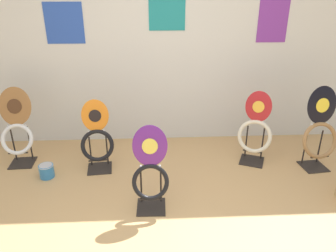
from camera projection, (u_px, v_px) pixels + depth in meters
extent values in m
plane|color=tan|center=(171.00, 243.00, 2.81)|extent=(14.00, 14.00, 0.00)
cube|color=silver|center=(162.00, 45.00, 4.16)|extent=(8.00, 0.06, 2.60)
cube|color=#284CAD|center=(64.00, 23.00, 3.96)|extent=(0.46, 0.01, 0.49)
cube|color=teal|center=(167.00, 8.00, 3.95)|extent=(0.45, 0.01, 0.53)
cube|color=purple|center=(273.00, 20.00, 4.07)|extent=(0.38, 0.01, 0.56)
cube|color=black|center=(100.00, 168.00, 3.91)|extent=(0.31, 0.31, 0.01)
cylinder|color=black|center=(90.00, 151.00, 3.90)|extent=(0.02, 0.02, 0.37)
cylinder|color=black|center=(107.00, 150.00, 3.93)|extent=(0.02, 0.02, 0.37)
cylinder|color=black|center=(98.00, 160.00, 3.78)|extent=(0.22, 0.04, 0.02)
torus|color=black|center=(97.00, 145.00, 3.76)|extent=(0.39, 0.20, 0.37)
ellipsoid|color=orange|center=(95.00, 116.00, 3.69)|extent=(0.31, 0.11, 0.37)
ellipsoid|color=black|center=(95.00, 116.00, 3.67)|extent=(0.14, 0.04, 0.14)
sphere|color=silver|center=(89.00, 132.00, 3.73)|extent=(0.02, 0.02, 0.02)
sphere|color=silver|center=(104.00, 131.00, 3.75)|extent=(0.02, 0.02, 0.02)
cube|color=black|center=(252.00, 161.00, 4.07)|extent=(0.37, 0.37, 0.01)
cylinder|color=black|center=(246.00, 141.00, 4.09)|extent=(0.02, 0.02, 0.42)
cylinder|color=black|center=(262.00, 144.00, 4.03)|extent=(0.02, 0.02, 0.42)
cylinder|color=black|center=(252.00, 151.00, 3.93)|extent=(0.21, 0.10, 0.02)
torus|color=beige|center=(255.00, 136.00, 3.91)|extent=(0.44, 0.31, 0.40)
ellipsoid|color=#AD1E23|center=(259.00, 107.00, 3.83)|extent=(0.31, 0.19, 0.37)
ellipsoid|color=yellow|center=(258.00, 107.00, 3.82)|extent=(0.14, 0.08, 0.14)
sphere|color=silver|center=(249.00, 121.00, 3.91)|extent=(0.02, 0.02, 0.02)
sphere|color=silver|center=(264.00, 123.00, 3.86)|extent=(0.02, 0.02, 0.02)
cube|color=black|center=(151.00, 207.00, 3.25)|extent=(0.29, 0.29, 0.01)
cylinder|color=black|center=(141.00, 186.00, 3.25)|extent=(0.02, 0.02, 0.37)
cylinder|color=black|center=(161.00, 185.00, 3.26)|extent=(0.02, 0.02, 0.37)
cylinder|color=black|center=(151.00, 199.00, 3.12)|extent=(0.22, 0.02, 0.02)
torus|color=black|center=(151.00, 182.00, 3.10)|extent=(0.36, 0.17, 0.35)
ellipsoid|color=#60237F|center=(150.00, 146.00, 3.04)|extent=(0.33, 0.10, 0.40)
ellipsoid|color=#E5CC4C|center=(150.00, 146.00, 3.02)|extent=(0.15, 0.03, 0.15)
sphere|color=silver|center=(141.00, 166.00, 3.09)|extent=(0.02, 0.02, 0.02)
sphere|color=silver|center=(160.00, 166.00, 3.09)|extent=(0.02, 0.02, 0.02)
cube|color=black|center=(23.00, 163.00, 4.02)|extent=(0.29, 0.29, 0.01)
cylinder|color=black|center=(13.00, 144.00, 4.01)|extent=(0.02, 0.02, 0.44)
cylinder|color=black|center=(30.00, 143.00, 4.02)|extent=(0.02, 0.02, 0.44)
cylinder|color=black|center=(18.00, 153.00, 3.88)|extent=(0.22, 0.03, 0.02)
torus|color=silver|center=(17.00, 139.00, 3.87)|extent=(0.38, 0.23, 0.35)
ellipsoid|color=#936033|center=(15.00, 106.00, 3.84)|extent=(0.38, 0.17, 0.45)
ellipsoid|color=#4C2D19|center=(14.00, 106.00, 3.82)|extent=(0.17, 0.06, 0.17)
sphere|color=silver|center=(8.00, 126.00, 3.86)|extent=(0.02, 0.02, 0.02)
sphere|color=silver|center=(26.00, 125.00, 3.88)|extent=(0.02, 0.02, 0.02)
cube|color=black|center=(313.00, 166.00, 3.95)|extent=(0.31, 0.31, 0.01)
cylinder|color=black|center=(305.00, 148.00, 3.93)|extent=(0.02, 0.02, 0.43)
cylinder|color=black|center=(320.00, 146.00, 3.96)|extent=(0.02, 0.02, 0.43)
cylinder|color=black|center=(320.00, 157.00, 3.81)|extent=(0.22, 0.04, 0.02)
torus|color=#9E7042|center=(320.00, 140.00, 3.78)|extent=(0.45, 0.23, 0.43)
ellipsoid|color=black|center=(322.00, 105.00, 3.70)|extent=(0.37, 0.12, 0.44)
ellipsoid|color=yellow|center=(323.00, 105.00, 3.68)|extent=(0.16, 0.05, 0.17)
sphere|color=silver|center=(312.00, 124.00, 3.74)|extent=(0.02, 0.02, 0.02)
sphere|color=silver|center=(328.00, 123.00, 3.77)|extent=(0.02, 0.02, 0.02)
cylinder|color=teal|center=(47.00, 171.00, 3.72)|extent=(0.16, 0.16, 0.15)
torus|color=silver|center=(46.00, 166.00, 3.69)|extent=(0.17, 0.17, 0.01)
cylinder|color=#B2B2B7|center=(46.00, 165.00, 3.69)|extent=(0.14, 0.14, 0.00)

